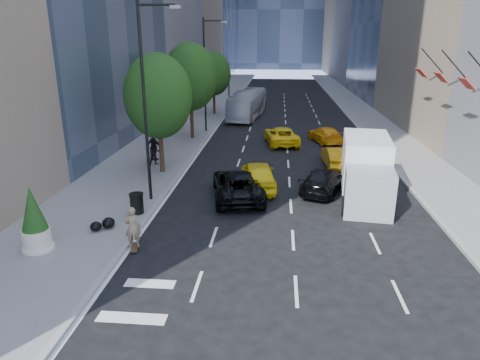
# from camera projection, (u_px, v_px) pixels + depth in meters

# --- Properties ---
(ground) EXTENTS (160.00, 160.00, 0.00)m
(ground) POSITION_uv_depth(u_px,v_px,m) (270.00, 239.00, 18.72)
(ground) COLOR black
(ground) RESTS_ON ground
(sidewalk_left) EXTENTS (6.00, 120.00, 0.15)m
(sidewalk_left) POSITION_uv_depth(u_px,v_px,m) (196.00, 117.00, 47.84)
(sidewalk_left) COLOR slate
(sidewalk_left) RESTS_ON ground
(sidewalk_right) EXTENTS (4.00, 120.00, 0.15)m
(sidewalk_right) POSITION_uv_depth(u_px,v_px,m) (369.00, 119.00, 46.22)
(sidewalk_right) COLOR slate
(sidewalk_right) RESTS_ON ground
(lamp_near) EXTENTS (2.13, 0.22, 10.00)m
(lamp_near) POSITION_uv_depth(u_px,v_px,m) (147.00, 92.00, 21.22)
(lamp_near) COLOR black
(lamp_near) RESTS_ON sidewalk_left
(lamp_far) EXTENTS (2.13, 0.22, 10.00)m
(lamp_far) POSITION_uv_depth(u_px,v_px,m) (206.00, 69.00, 38.25)
(lamp_far) COLOR black
(lamp_far) RESTS_ON sidewalk_left
(tree_near) EXTENTS (4.20, 4.20, 7.46)m
(tree_near) POSITION_uv_depth(u_px,v_px,m) (158.00, 97.00, 26.29)
(tree_near) COLOR black
(tree_near) RESTS_ON sidewalk_left
(tree_mid) EXTENTS (4.50, 4.50, 7.99)m
(tree_mid) POSITION_uv_depth(u_px,v_px,m) (190.00, 77.00, 35.64)
(tree_mid) COLOR black
(tree_mid) RESTS_ON sidewalk_left
(tree_far) EXTENTS (3.90, 3.90, 6.92)m
(tree_far) POSITION_uv_depth(u_px,v_px,m) (214.00, 74.00, 48.15)
(tree_far) COLOR black
(tree_far) RESTS_ON sidewalk_left
(traffic_signal) EXTENTS (2.48, 0.53, 5.20)m
(traffic_signal) POSITION_uv_depth(u_px,v_px,m) (229.00, 72.00, 55.78)
(traffic_signal) COLOR black
(traffic_signal) RESTS_ON sidewalk_left
(facade_flags) EXTENTS (1.85, 13.30, 2.05)m
(facade_flags) POSITION_uv_depth(u_px,v_px,m) (456.00, 77.00, 25.34)
(facade_flags) COLOR black
(facade_flags) RESTS_ON ground
(skateboarder) EXTENTS (0.74, 0.59, 1.78)m
(skateboarder) POSITION_uv_depth(u_px,v_px,m) (133.00, 230.00, 17.50)
(skateboarder) COLOR #8C7557
(skateboarder) RESTS_ON ground
(black_sedan_lincoln) EXTENTS (3.52, 5.93, 1.54)m
(black_sedan_lincoln) POSITION_uv_depth(u_px,v_px,m) (238.00, 184.00, 23.37)
(black_sedan_lincoln) COLOR black
(black_sedan_lincoln) RESTS_ON ground
(black_sedan_mercedes) EXTENTS (3.37, 4.99, 1.34)m
(black_sedan_mercedes) POSITION_uv_depth(u_px,v_px,m) (324.00, 180.00, 24.35)
(black_sedan_mercedes) COLOR black
(black_sedan_mercedes) RESTS_ON ground
(taxi_a) EXTENTS (2.50, 4.96, 1.62)m
(taxi_a) POSITION_uv_depth(u_px,v_px,m) (258.00, 175.00, 24.86)
(taxi_a) COLOR yellow
(taxi_a) RESTS_ON ground
(taxi_b) EXTENTS (1.67, 4.15, 1.34)m
(taxi_b) POSITION_uv_depth(u_px,v_px,m) (335.00, 156.00, 29.34)
(taxi_b) COLOR orange
(taxi_b) RESTS_ON ground
(taxi_c) EXTENTS (3.21, 5.51, 1.44)m
(taxi_c) POSITION_uv_depth(u_px,v_px,m) (281.00, 135.00, 35.48)
(taxi_c) COLOR yellow
(taxi_c) RESTS_ON ground
(taxi_d) EXTENTS (2.98, 4.79, 1.30)m
(taxi_d) POSITION_uv_depth(u_px,v_px,m) (325.00, 135.00, 36.18)
(taxi_d) COLOR #FFA40D
(taxi_d) RESTS_ON ground
(city_bus) EXTENTS (3.84, 10.97, 2.99)m
(city_bus) POSITION_uv_depth(u_px,v_px,m) (248.00, 104.00, 47.21)
(city_bus) COLOR silver
(city_bus) RESTS_ON ground
(box_truck) EXTENTS (3.20, 6.97, 3.22)m
(box_truck) POSITION_uv_depth(u_px,v_px,m) (366.00, 169.00, 23.18)
(box_truck) COLOR silver
(box_truck) RESTS_ON ground
(pedestrian_a) EXTENTS (1.04, 0.98, 1.70)m
(pedestrian_a) POSITION_uv_depth(u_px,v_px,m) (155.00, 153.00, 29.00)
(pedestrian_a) COLOR black
(pedestrian_a) RESTS_ON sidewalk_left
(pedestrian_b) EXTENTS (1.24, 0.97, 1.97)m
(pedestrian_b) POSITION_uv_depth(u_px,v_px,m) (154.00, 147.00, 30.04)
(pedestrian_b) COLOR black
(pedestrian_b) RESTS_ON sidewalk_left
(trash_can) EXTENTS (0.65, 0.65, 0.98)m
(trash_can) POSITION_uv_depth(u_px,v_px,m) (137.00, 204.00, 20.98)
(trash_can) COLOR black
(trash_can) RESTS_ON sidewalk_left
(planter_shrub) EXTENTS (1.12, 1.12, 2.68)m
(planter_shrub) POSITION_uv_depth(u_px,v_px,m) (34.00, 220.00, 17.10)
(planter_shrub) COLOR beige
(planter_shrub) RESTS_ON sidewalk_left
(garbage_bags) EXTENTS (0.99, 0.95, 0.49)m
(garbage_bags) POSITION_uv_depth(u_px,v_px,m) (103.00, 224.00, 19.28)
(garbage_bags) COLOR black
(garbage_bags) RESTS_ON sidewalk_left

